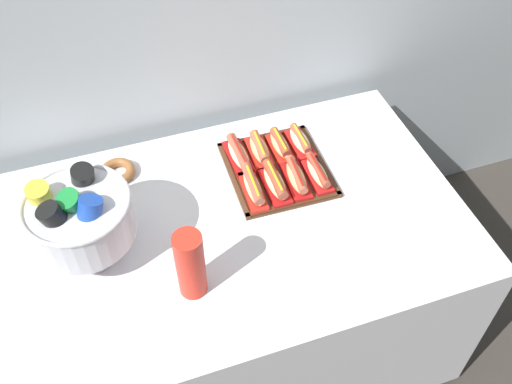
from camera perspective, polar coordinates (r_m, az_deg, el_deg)
ground_plane at (r=2.46m, az=-1.96°, el=-14.04°), size 10.00×10.00×0.00m
buffet_table at (r=2.12m, az=-2.24°, el=-9.06°), size 1.50×0.92×0.74m
serving_tray at (r=1.99m, az=2.10°, el=2.18°), size 0.34×0.37×0.01m
hot_dog_0 at (r=1.89m, az=-0.29°, el=0.46°), size 0.07×0.18×0.07m
hot_dog_1 at (r=1.90m, az=1.86°, el=0.94°), size 0.07×0.18×0.07m
hot_dog_2 at (r=1.92m, az=3.98°, el=1.40°), size 0.08×0.17×0.06m
hot_dog_3 at (r=1.95m, az=6.05°, el=1.86°), size 0.06×0.16×0.06m
hot_dog_4 at (r=2.00m, az=-1.70°, el=3.69°), size 0.07×0.18×0.06m
hot_dog_5 at (r=2.01m, az=0.35°, el=4.16°), size 0.08×0.17×0.06m
hot_dog_6 at (r=2.03m, az=2.37°, el=4.60°), size 0.06×0.15×0.06m
hot_dog_7 at (r=2.05m, az=4.35°, el=4.97°), size 0.07×0.16×0.06m
punch_bowl at (r=1.72m, az=-16.97°, el=-2.32°), size 0.31×0.31×0.28m
cup_stack at (r=1.61m, az=-6.45°, el=-7.07°), size 0.08×0.08×0.23m
donut at (r=2.02m, az=-13.40°, el=1.96°), size 0.12×0.12×0.03m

